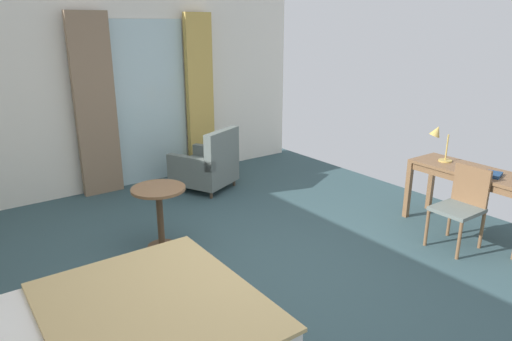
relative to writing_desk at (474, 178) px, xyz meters
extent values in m
cube|color=#334C51|center=(-2.55, 0.67, -0.71)|extent=(6.43, 7.21, 0.10)
cube|color=white|center=(-2.55, 4.02, 0.70)|extent=(6.03, 0.12, 2.72)
cube|color=silver|center=(-2.15, 3.94, 0.54)|extent=(1.20, 0.02, 2.39)
cube|color=#897056|center=(-2.97, 3.84, 0.59)|extent=(0.55, 0.10, 2.49)
cube|color=tan|center=(-1.33, 3.84, 0.59)|extent=(0.44, 0.10, 2.49)
cube|color=white|center=(-4.21, 0.16, -0.33)|extent=(2.07, 1.65, 0.21)
cube|color=tan|center=(-3.86, 0.15, -0.20)|extent=(1.41, 1.67, 0.03)
cube|color=brown|center=(0.00, 0.00, 0.08)|extent=(0.56, 1.43, 0.04)
cube|color=brown|center=(0.00, 0.00, 0.02)|extent=(0.51, 1.36, 0.08)
cube|color=brown|center=(0.25, 0.68, -0.30)|extent=(0.06, 0.06, 0.72)
cube|color=brown|center=(-0.22, 0.69, -0.30)|extent=(0.06, 0.06, 0.72)
cube|color=slate|center=(-0.50, -0.12, -0.22)|extent=(0.48, 0.43, 0.04)
cube|color=brown|center=(-0.29, -0.13, 0.01)|extent=(0.04, 0.40, 0.42)
cylinder|color=brown|center=(-0.71, 0.07, -0.45)|extent=(0.04, 0.04, 0.42)
cylinder|color=brown|center=(-0.72, -0.31, -0.45)|extent=(0.04, 0.04, 0.42)
cylinder|color=brown|center=(-0.29, 0.06, -0.45)|extent=(0.04, 0.04, 0.42)
cylinder|color=brown|center=(-0.29, -0.32, -0.45)|extent=(0.04, 0.04, 0.42)
cylinder|color=tan|center=(0.04, 0.40, 0.10)|extent=(0.16, 0.16, 0.02)
cylinder|color=tan|center=(0.04, 0.40, 0.27)|extent=(0.02, 0.02, 0.31)
cone|color=tan|center=(-0.06, 0.50, 0.46)|extent=(0.16, 0.15, 0.17)
cube|color=navy|center=(-0.07, -0.18, 0.11)|extent=(0.28, 0.31, 0.03)
cube|color=slate|center=(-1.72, 3.13, -0.41)|extent=(0.98, 1.01, 0.29)
cube|color=slate|center=(-1.58, 2.83, -0.01)|extent=(0.71, 0.41, 0.51)
cube|color=slate|center=(-1.43, 3.26, -0.19)|extent=(0.41, 0.75, 0.16)
cube|color=slate|center=(-2.00, 3.00, -0.19)|extent=(0.41, 0.75, 0.16)
cylinder|color=#4C3D2D|center=(-1.58, 3.55, -0.61)|extent=(0.04, 0.04, 0.10)
cylinder|color=#4C3D2D|center=(-2.13, 3.30, -0.61)|extent=(0.04, 0.04, 0.10)
cylinder|color=#4C3D2D|center=(-1.31, 2.95, -0.61)|extent=(0.04, 0.04, 0.10)
cylinder|color=#4C3D2D|center=(-1.86, 2.70, -0.61)|extent=(0.04, 0.04, 0.10)
cylinder|color=brown|center=(-3.06, 1.75, 0.02)|extent=(0.57, 0.57, 0.03)
cylinder|color=brown|center=(-3.06, 1.75, -0.33)|extent=(0.07, 0.07, 0.66)
cylinder|color=brown|center=(-3.06, 1.75, -0.65)|extent=(0.31, 0.31, 0.02)
camera|label=1|loc=(-4.93, -2.48, 1.67)|focal=32.20mm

